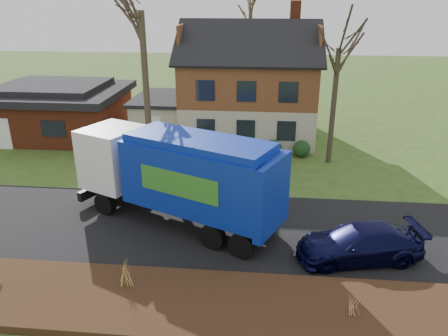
{
  "coord_description": "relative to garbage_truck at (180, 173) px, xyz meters",
  "views": [
    {
      "loc": [
        3.25,
        -16.84,
        9.71
      ],
      "look_at": [
        1.35,
        2.5,
        1.9
      ],
      "focal_mm": 35.0,
      "sensor_mm": 36.0,
      "label": 1
    }
  ],
  "objects": [
    {
      "name": "main_house",
      "position": [
        1.88,
        13.52,
        1.6
      ],
      "size": [
        12.95,
        8.95,
        9.26
      ],
      "color": "beige",
      "rests_on": "ground"
    },
    {
      "name": "tree_front_east",
      "position": [
        7.59,
        8.46,
        5.54
      ],
      "size": [
        3.53,
        3.53,
        9.8
      ],
      "color": "#3B3123",
      "rests_on": "ground"
    },
    {
      "name": "silver_sedan",
      "position": [
        -2.86,
        4.55,
        -1.68
      ],
      "size": [
        4.76,
        3.3,
        1.49
      ],
      "primitive_type": "imported",
      "rotation": [
        0.0,
        0.0,
        2.0
      ],
      "color": "#9FA2A7",
      "rests_on": "ground"
    },
    {
      "name": "navy_wagon",
      "position": [
        7.43,
        -2.19,
        -1.72
      ],
      "size": [
        5.15,
        2.89,
        1.41
      ],
      "primitive_type": "imported",
      "rotation": [
        0.0,
        0.0,
        -1.37
      ],
      "color": "black",
      "rests_on": "ground"
    },
    {
      "name": "road",
      "position": [
        0.39,
        -0.39,
        -2.41
      ],
      "size": [
        80.0,
        7.0,
        0.02
      ],
      "primitive_type": "cube",
      "color": "black",
      "rests_on": "ground"
    },
    {
      "name": "garbage_truck",
      "position": [
        0.0,
        0.0,
        0.0
      ],
      "size": [
        10.01,
        6.47,
        4.2
      ],
      "rotation": [
        0.0,
        0.0,
        -0.43
      ],
      "color": "black",
      "rests_on": "ground"
    },
    {
      "name": "ranch_house",
      "position": [
        -11.61,
        12.61,
        -0.61
      ],
      "size": [
        9.8,
        8.2,
        3.7
      ],
      "color": "maroon",
      "rests_on": "ground"
    },
    {
      "name": "ground",
      "position": [
        0.39,
        -0.39,
        -2.42
      ],
      "size": [
        120.0,
        120.0,
        0.0
      ],
      "primitive_type": "plane",
      "color": "#324D19",
      "rests_on": "ground"
    },
    {
      "name": "mulch_verge",
      "position": [
        0.39,
        -5.69,
        -2.27
      ],
      "size": [
        80.0,
        3.5,
        0.3
      ],
      "primitive_type": "cube",
      "color": "black",
      "rests_on": "ground"
    },
    {
      "name": "grass_clump_mid",
      "position": [
        -0.92,
        -5.09,
        -1.62
      ],
      "size": [
        0.36,
        0.29,
        1.0
      ],
      "color": "tan",
      "rests_on": "mulch_verge"
    },
    {
      "name": "grass_clump_east",
      "position": [
        6.64,
        -5.76,
        -1.74
      ],
      "size": [
        0.3,
        0.25,
        0.76
      ],
      "color": "tan",
      "rests_on": "mulch_verge"
    }
  ]
}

